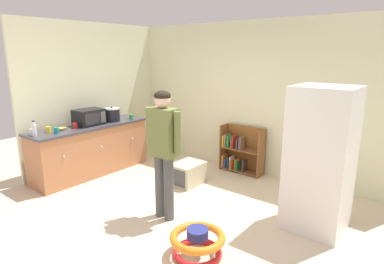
{
  "coord_description": "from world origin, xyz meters",
  "views": [
    {
      "loc": [
        2.73,
        -2.9,
        2.15
      ],
      "look_at": [
        0.09,
        0.43,
        1.11
      ],
      "focal_mm": 30.46,
      "sensor_mm": 36.0,
      "label": 1
    }
  ],
  "objects_px": {
    "pet_carrier": "(188,173)",
    "green_cup": "(131,117)",
    "white_cup": "(32,132)",
    "banana_bunch": "(63,128)",
    "microwave": "(89,117)",
    "yellow_cup": "(48,130)",
    "clear_bottle": "(34,130)",
    "teal_cup": "(57,130)",
    "baby_walker": "(197,243)",
    "crock_pot": "(112,115)",
    "refrigerator": "(320,160)",
    "red_cup": "(75,126)",
    "kitchen_counter": "(91,149)",
    "standing_person": "(163,144)",
    "bookshelf": "(240,152)"
  },
  "relations": [
    {
      "from": "pet_carrier",
      "to": "green_cup",
      "type": "xyz_separation_m",
      "value": [
        -1.49,
        0.11,
        0.77
      ]
    },
    {
      "from": "white_cup",
      "to": "banana_bunch",
      "type": "bearing_deg",
      "value": 83.86
    },
    {
      "from": "microwave",
      "to": "yellow_cup",
      "type": "distance_m",
      "value": 0.75
    },
    {
      "from": "pet_carrier",
      "to": "clear_bottle",
      "type": "bearing_deg",
      "value": -134.37
    },
    {
      "from": "microwave",
      "to": "teal_cup",
      "type": "bearing_deg",
      "value": -79.18
    },
    {
      "from": "baby_walker",
      "to": "crock_pot",
      "type": "height_order",
      "value": "crock_pot"
    },
    {
      "from": "refrigerator",
      "to": "microwave",
      "type": "height_order",
      "value": "refrigerator"
    },
    {
      "from": "crock_pot",
      "to": "yellow_cup",
      "type": "bearing_deg",
      "value": -94.1
    },
    {
      "from": "microwave",
      "to": "red_cup",
      "type": "distance_m",
      "value": 0.34
    },
    {
      "from": "microwave",
      "to": "red_cup",
      "type": "bearing_deg",
      "value": -80.07
    },
    {
      "from": "kitchen_counter",
      "to": "teal_cup",
      "type": "distance_m",
      "value": 0.85
    },
    {
      "from": "clear_bottle",
      "to": "red_cup",
      "type": "distance_m",
      "value": 0.69
    },
    {
      "from": "banana_bunch",
      "to": "standing_person",
      "type": "bearing_deg",
      "value": 2.67
    },
    {
      "from": "baby_walker",
      "to": "yellow_cup",
      "type": "bearing_deg",
      "value": 178.92
    },
    {
      "from": "refrigerator",
      "to": "red_cup",
      "type": "distance_m",
      "value": 3.89
    },
    {
      "from": "microwave",
      "to": "teal_cup",
      "type": "height_order",
      "value": "microwave"
    },
    {
      "from": "refrigerator",
      "to": "red_cup",
      "type": "relative_size",
      "value": 18.74
    },
    {
      "from": "clear_bottle",
      "to": "white_cup",
      "type": "distance_m",
      "value": 0.12
    },
    {
      "from": "kitchen_counter",
      "to": "baby_walker",
      "type": "relative_size",
      "value": 3.58
    },
    {
      "from": "refrigerator",
      "to": "bookshelf",
      "type": "bearing_deg",
      "value": 147.2
    },
    {
      "from": "baby_walker",
      "to": "clear_bottle",
      "type": "height_order",
      "value": "clear_bottle"
    },
    {
      "from": "banana_bunch",
      "to": "clear_bottle",
      "type": "height_order",
      "value": "clear_bottle"
    },
    {
      "from": "yellow_cup",
      "to": "teal_cup",
      "type": "relative_size",
      "value": 1.0
    },
    {
      "from": "bookshelf",
      "to": "teal_cup",
      "type": "xyz_separation_m",
      "value": [
        -1.93,
        -2.45,
        0.58
      ]
    },
    {
      "from": "refrigerator",
      "to": "green_cup",
      "type": "xyz_separation_m",
      "value": [
        -3.63,
        0.19,
        0.06
      ]
    },
    {
      "from": "refrigerator",
      "to": "yellow_cup",
      "type": "xyz_separation_m",
      "value": [
        -3.86,
        -1.36,
        0.06
      ]
    },
    {
      "from": "kitchen_counter",
      "to": "banana_bunch",
      "type": "bearing_deg",
      "value": -94.36
    },
    {
      "from": "bookshelf",
      "to": "baby_walker",
      "type": "bearing_deg",
      "value": -68.91
    },
    {
      "from": "pet_carrier",
      "to": "standing_person",
      "type": "bearing_deg",
      "value": -65.66
    },
    {
      "from": "refrigerator",
      "to": "standing_person",
      "type": "bearing_deg",
      "value": -148.4
    },
    {
      "from": "yellow_cup",
      "to": "pet_carrier",
      "type": "bearing_deg",
      "value": 39.82
    },
    {
      "from": "standing_person",
      "to": "green_cup",
      "type": "relative_size",
      "value": 17.91
    },
    {
      "from": "crock_pot",
      "to": "red_cup",
      "type": "distance_m",
      "value": 0.78
    },
    {
      "from": "bookshelf",
      "to": "green_cup",
      "type": "xyz_separation_m",
      "value": [
        -1.87,
        -0.95,
        0.58
      ]
    },
    {
      "from": "refrigerator",
      "to": "microwave",
      "type": "relative_size",
      "value": 3.71
    },
    {
      "from": "refrigerator",
      "to": "green_cup",
      "type": "relative_size",
      "value": 18.74
    },
    {
      "from": "standing_person",
      "to": "red_cup",
      "type": "bearing_deg",
      "value": 177.79
    },
    {
      "from": "pet_carrier",
      "to": "teal_cup",
      "type": "height_order",
      "value": "teal_cup"
    },
    {
      "from": "pet_carrier",
      "to": "green_cup",
      "type": "relative_size",
      "value": 5.81
    },
    {
      "from": "pet_carrier",
      "to": "teal_cup",
      "type": "bearing_deg",
      "value": -138.39
    },
    {
      "from": "banana_bunch",
      "to": "red_cup",
      "type": "xyz_separation_m",
      "value": [
        0.08,
        0.19,
        0.02
      ]
    },
    {
      "from": "banana_bunch",
      "to": "red_cup",
      "type": "distance_m",
      "value": 0.2
    },
    {
      "from": "microwave",
      "to": "green_cup",
      "type": "xyz_separation_m",
      "value": [
        0.2,
        0.8,
        -0.09
      ]
    },
    {
      "from": "red_cup",
      "to": "yellow_cup",
      "type": "height_order",
      "value": "same"
    },
    {
      "from": "banana_bunch",
      "to": "white_cup",
      "type": "bearing_deg",
      "value": -96.14
    },
    {
      "from": "crock_pot",
      "to": "pet_carrier",
      "type": "bearing_deg",
      "value": 8.0
    },
    {
      "from": "crock_pot",
      "to": "banana_bunch",
      "type": "height_order",
      "value": "crock_pot"
    },
    {
      "from": "crock_pot",
      "to": "red_cup",
      "type": "bearing_deg",
      "value": -90.06
    },
    {
      "from": "bookshelf",
      "to": "kitchen_counter",
      "type": "bearing_deg",
      "value": -139.26
    },
    {
      "from": "standing_person",
      "to": "kitchen_counter",
      "type": "bearing_deg",
      "value": 169.95
    }
  ]
}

